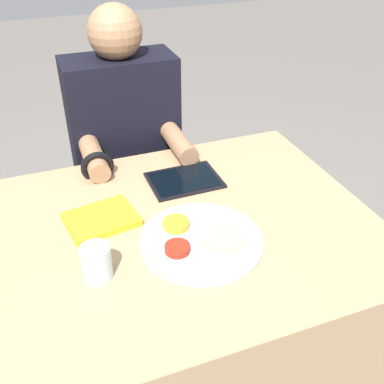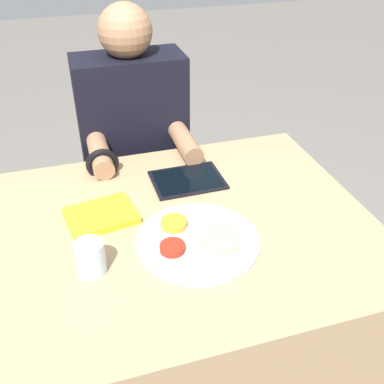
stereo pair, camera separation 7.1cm
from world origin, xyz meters
The scene contains 7 objects.
ground_plane centered at (0.00, 0.00, 0.00)m, with size 12.00×12.00×0.00m, color #605B56.
dining_table centered at (0.00, 0.00, 0.36)m, with size 1.22×0.87×0.71m.
thali_tray centered at (0.08, -0.09, 0.72)m, with size 0.33×0.33×0.03m.
red_notebook centered at (-0.15, 0.09, 0.72)m, with size 0.21×0.18×0.02m.
tablet_device centered at (0.14, 0.21, 0.72)m, with size 0.23×0.17×0.01m.
person_diner centered at (0.04, 0.61, 0.56)m, with size 0.41×0.43×1.19m.
drinking_glass centered at (-0.20, -0.12, 0.76)m, with size 0.07×0.07×0.09m.
Camera 2 is at (-0.20, -0.97, 1.50)m, focal length 42.00 mm.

